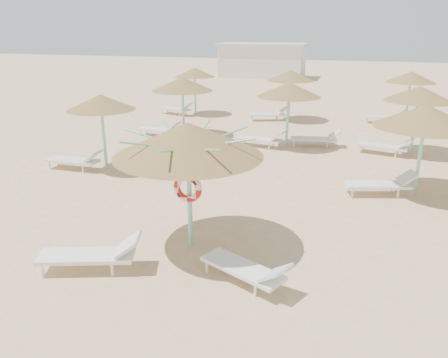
# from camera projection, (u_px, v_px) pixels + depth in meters

# --- Properties ---
(ground) EXTENTS (120.00, 120.00, 0.00)m
(ground) POSITION_uv_depth(u_px,v_px,m) (203.00, 246.00, 10.12)
(ground) COLOR #DFB788
(ground) RESTS_ON ground
(main_palapa) EXTENTS (3.25, 3.25, 2.91)m
(main_palapa) POSITION_uv_depth(u_px,v_px,m) (188.00, 140.00, 9.29)
(main_palapa) COLOR #7DDAC0
(main_palapa) RESTS_ON ground
(lounger_main_a) EXTENTS (2.19, 1.26, 0.76)m
(lounger_main_a) POSITION_uv_depth(u_px,v_px,m) (93.00, 254.00, 9.02)
(lounger_main_a) COLOR white
(lounger_main_a) RESTS_ON ground
(lounger_main_b) EXTENTS (1.97, 1.33, 0.70)m
(lounger_main_b) POSITION_uv_depth(u_px,v_px,m) (247.00, 269.00, 8.54)
(lounger_main_b) COLOR white
(lounger_main_b) RESTS_ON ground
(palapa_field) EXTENTS (19.30, 13.75, 2.72)m
(palapa_field) POSITION_uv_depth(u_px,v_px,m) (319.00, 92.00, 17.59)
(palapa_field) COLOR #7DDAC0
(palapa_field) RESTS_ON ground
(service_hut) EXTENTS (8.40, 4.40, 3.25)m
(service_hut) POSITION_uv_depth(u_px,v_px,m) (262.00, 60.00, 42.83)
(service_hut) COLOR silver
(service_hut) RESTS_ON ground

